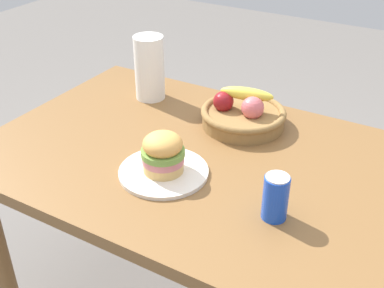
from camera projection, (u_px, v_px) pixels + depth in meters
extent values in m
cube|color=brown|center=(206.00, 162.00, 1.51)|extent=(1.40, 0.90, 0.04)
cylinder|color=brown|center=(126.00, 155.00, 2.25)|extent=(0.07, 0.07, 0.71)
cylinder|color=silver|center=(164.00, 172.00, 1.42)|extent=(0.26, 0.26, 0.01)
cylinder|color=#DBAD60|center=(163.00, 166.00, 1.41)|extent=(0.12, 0.12, 0.03)
cylinder|color=#C67075|center=(163.00, 158.00, 1.40)|extent=(0.12, 0.12, 0.02)
cylinder|color=olive|center=(163.00, 152.00, 1.39)|extent=(0.13, 0.13, 0.02)
ellipsoid|color=#DF9F4D|center=(163.00, 144.00, 1.37)|extent=(0.11, 0.11, 0.07)
cylinder|color=blue|center=(275.00, 198.00, 1.22)|extent=(0.07, 0.07, 0.12)
cylinder|color=silver|center=(278.00, 177.00, 1.19)|extent=(0.06, 0.06, 0.00)
cylinder|color=olive|center=(243.00, 119.00, 1.66)|extent=(0.28, 0.28, 0.05)
torus|color=olive|center=(243.00, 112.00, 1.65)|extent=(0.29, 0.29, 0.02)
sphere|color=#D16066|center=(253.00, 108.00, 1.61)|extent=(0.08, 0.08, 0.08)
sphere|color=maroon|center=(223.00, 102.00, 1.66)|extent=(0.07, 0.07, 0.07)
ellipsoid|color=yellow|center=(247.00, 94.00, 1.63)|extent=(0.19, 0.09, 0.05)
cylinder|color=white|center=(149.00, 68.00, 1.80)|extent=(0.11, 0.11, 0.24)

